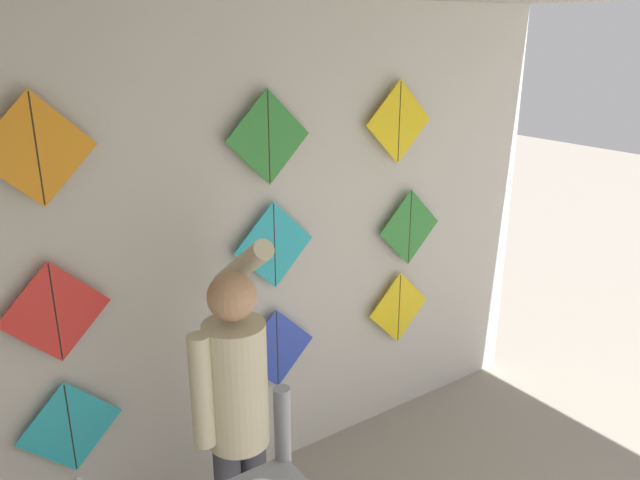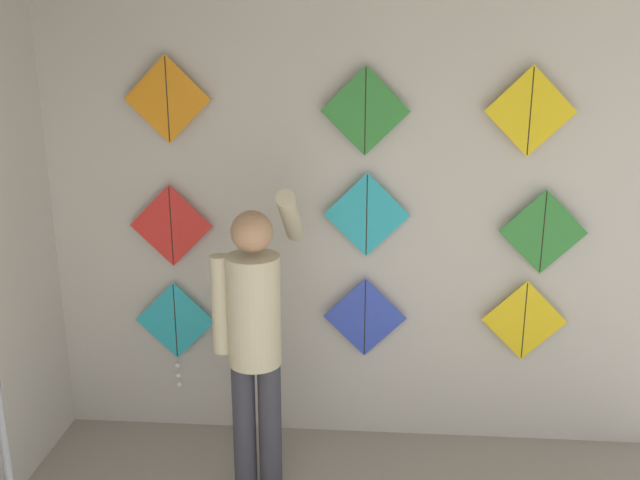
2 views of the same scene
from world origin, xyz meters
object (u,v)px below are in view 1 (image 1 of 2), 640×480
Objects in this scene: kite_0 at (71,435)px; kite_5 at (410,227)px; kite_6 at (37,150)px; kite_3 at (55,312)px; kite_8 at (399,122)px; kite_7 at (268,137)px; kite_2 at (399,308)px; kite_4 at (274,245)px; shopkeeper at (236,405)px; kite_1 at (277,349)px.

kite_5 is at bearing 0.03° from kite_0.
kite_0 is 1.42m from kite_6.
kite_3 is 1.00× the size of kite_5.
kite_3 is 1.00× the size of kite_8.
kite_7 reaches higher than kite_5.
kite_2 is 1.00× the size of kite_5.
kite_2 is 1.00× the size of kite_4.
shopkeeper is 1.95m from kite_8.
kite_8 reaches higher than shopkeeper.
kite_3 is (-2.15, 0.00, 0.55)m from kite_2.
kite_6 is at bearing 180.00° from kite_7.
kite_4 is at bearing 180.00° from kite_1.
kite_4 is 1.03m from kite_5.
kite_2 is at bearing 0.00° from kite_7.
kite_6 is 1.00× the size of kite_8.
shopkeeper is 0.85m from kite_1.
kite_8 is at bearing 18.31° from shopkeeper.
kite_4 is at bearing 0.00° from kite_3.
kite_1 is 1.00× the size of kite_4.
kite_5 is at bearing 0.00° from kite_6.
shopkeeper is at bearing -157.80° from kite_8.
kite_6 is (-1.16, 0.00, 1.32)m from kite_1.
shopkeeper reaches higher than kite_4.
kite_6 reaches higher than kite_8.
kite_5 is at bearing 0.00° from kite_1.
kite_0 is 1.41× the size of kite_6.
kite_0 is at bearing -178.05° from kite_6.
kite_2 is at bearing 0.00° from kite_6.
kite_5 is at bearing 0.00° from kite_7.
kite_3 is (-1.19, 0.00, 0.56)m from kite_1.
kite_7 is at bearing 180.00° from kite_5.
kite_6 reaches higher than kite_4.
shopkeeper is at bearing -133.87° from kite_4.
shopkeeper reaches higher than kite_0.
kite_7 is (-0.02, 0.00, 0.61)m from kite_4.
kite_6 is at bearing 180.00° from kite_8.
kite_3 is at bearing 180.00° from kite_7.
kite_5 reaches higher than kite_2.
kite_8 is at bearing 180.00° from kite_5.
kite_3 is at bearing 180.00° from kite_2.
kite_3 reaches higher than kite_0.
kite_8 reaches higher than kite_0.
kite_3 is 1.19m from kite_4.
kite_7 reaches higher than kite_2.
kite_2 is at bearing 0.00° from kite_4.
kite_6 is 1.00× the size of kite_7.
kite_1 is at bearing 0.00° from kite_3.
shopkeeper is at bearing -44.48° from kite_0.
kite_1 is at bearing 0.05° from kite_0.
kite_7 reaches higher than kite_1.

